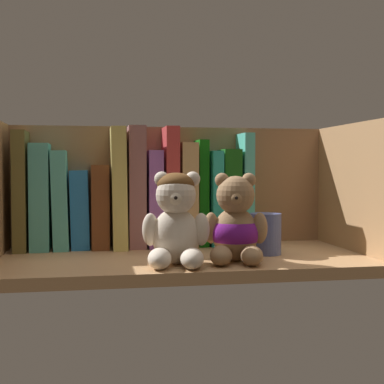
{
  "coord_description": "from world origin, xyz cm",
  "views": [
    {
      "loc": [
        -15.82,
        -95.6,
        17.66
      ],
      "look_at": [
        1.4,
        0.0,
        13.39
      ],
      "focal_mm": 51.17,
      "sensor_mm": 36.0,
      "label": 1
    }
  ],
  "objects_px": {
    "book_4": "(100,206)",
    "book_2": "(61,200)",
    "book_9": "(186,194)",
    "teddy_bear_larger": "(176,221)",
    "book_12": "(228,197)",
    "book_1": "(41,197)",
    "book_6": "(136,187)",
    "book_3": "(80,209)",
    "book_13": "(243,189)",
    "teddy_bear_smaller": "(235,227)",
    "book_8": "(169,187)",
    "pillar_candle": "(266,234)",
    "book_11": "(212,198)",
    "book_7": "(154,198)",
    "book_10": "(200,193)",
    "book_5": "(118,188)",
    "book_0": "(23,191)"
  },
  "relations": [
    {
      "from": "book_4",
      "to": "book_2",
      "type": "bearing_deg",
      "value": 180.0
    },
    {
      "from": "book_9",
      "to": "teddy_bear_larger",
      "type": "xyz_separation_m",
      "value": [
        -0.05,
        -0.22,
        -0.03
      ]
    },
    {
      "from": "book_4",
      "to": "book_12",
      "type": "relative_size",
      "value": 0.83
    },
    {
      "from": "book_1",
      "to": "book_4",
      "type": "xyz_separation_m",
      "value": [
        0.11,
        0.0,
        -0.02
      ]
    },
    {
      "from": "book_6",
      "to": "book_9",
      "type": "bearing_deg",
      "value": 0.0
    },
    {
      "from": "book_3",
      "to": "book_13",
      "type": "distance_m",
      "value": 0.33
    },
    {
      "from": "book_1",
      "to": "book_3",
      "type": "relative_size",
      "value": 1.33
    },
    {
      "from": "book_9",
      "to": "teddy_bear_smaller",
      "type": "bearing_deg",
      "value": -76.95
    },
    {
      "from": "book_8",
      "to": "pillar_candle",
      "type": "relative_size",
      "value": 3.19
    },
    {
      "from": "book_8",
      "to": "book_11",
      "type": "xyz_separation_m",
      "value": [
        0.09,
        0.0,
        -0.02
      ]
    },
    {
      "from": "book_11",
      "to": "book_12",
      "type": "distance_m",
      "value": 0.03
    },
    {
      "from": "book_7",
      "to": "book_10",
      "type": "bearing_deg",
      "value": 0.0
    },
    {
      "from": "book_9",
      "to": "pillar_candle",
      "type": "xyz_separation_m",
      "value": [
        0.12,
        -0.14,
        -0.07
      ]
    },
    {
      "from": "book_3",
      "to": "book_5",
      "type": "bearing_deg",
      "value": 0.0
    },
    {
      "from": "book_8",
      "to": "book_9",
      "type": "xyz_separation_m",
      "value": [
        0.03,
        0.0,
        -0.02
      ]
    },
    {
      "from": "pillar_candle",
      "to": "book_11",
      "type": "bearing_deg",
      "value": 115.21
    },
    {
      "from": "book_0",
      "to": "book_5",
      "type": "xyz_separation_m",
      "value": [
        0.18,
        0.0,
        0.0
      ]
    },
    {
      "from": "book_0",
      "to": "book_11",
      "type": "relative_size",
      "value": 1.19
    },
    {
      "from": "pillar_candle",
      "to": "book_13",
      "type": "bearing_deg",
      "value": 91.13
    },
    {
      "from": "book_0",
      "to": "teddy_bear_smaller",
      "type": "relative_size",
      "value": 1.52
    },
    {
      "from": "book_0",
      "to": "pillar_candle",
      "type": "relative_size",
      "value": 3.04
    },
    {
      "from": "book_3",
      "to": "book_9",
      "type": "relative_size",
      "value": 0.74
    },
    {
      "from": "book_8",
      "to": "book_0",
      "type": "bearing_deg",
      "value": 180.0
    },
    {
      "from": "book_13",
      "to": "pillar_candle",
      "type": "distance_m",
      "value": 0.16
    },
    {
      "from": "book_1",
      "to": "book_0",
      "type": "bearing_deg",
      "value": 180.0
    },
    {
      "from": "book_2",
      "to": "book_3",
      "type": "xyz_separation_m",
      "value": [
        0.04,
        0.0,
        -0.02
      ]
    },
    {
      "from": "book_12",
      "to": "book_4",
      "type": "bearing_deg",
      "value": 180.0
    },
    {
      "from": "book_3",
      "to": "pillar_candle",
      "type": "relative_size",
      "value": 2.04
    },
    {
      "from": "book_8",
      "to": "book_9",
      "type": "height_order",
      "value": "book_8"
    },
    {
      "from": "pillar_candle",
      "to": "teddy_bear_larger",
      "type": "bearing_deg",
      "value": -155.7
    },
    {
      "from": "book_3",
      "to": "teddy_bear_larger",
      "type": "bearing_deg",
      "value": -55.05
    },
    {
      "from": "book_1",
      "to": "book_8",
      "type": "relative_size",
      "value": 0.85
    },
    {
      "from": "book_6",
      "to": "book_12",
      "type": "bearing_deg",
      "value": 0.0
    },
    {
      "from": "book_6",
      "to": "book_7",
      "type": "bearing_deg",
      "value": 0.0
    },
    {
      "from": "book_1",
      "to": "book_5",
      "type": "bearing_deg",
      "value": 0.0
    },
    {
      "from": "book_8",
      "to": "book_13",
      "type": "height_order",
      "value": "book_8"
    },
    {
      "from": "book_11",
      "to": "book_0",
      "type": "bearing_deg",
      "value": 180.0
    },
    {
      "from": "book_3",
      "to": "book_8",
      "type": "bearing_deg",
      "value": 0.0
    },
    {
      "from": "book_9",
      "to": "book_13",
      "type": "distance_m",
      "value": 0.12
    },
    {
      "from": "teddy_bear_smaller",
      "to": "book_5",
      "type": "bearing_deg",
      "value": 131.2
    },
    {
      "from": "book_5",
      "to": "book_6",
      "type": "height_order",
      "value": "book_6"
    },
    {
      "from": "book_8",
      "to": "teddy_bear_smaller",
      "type": "height_order",
      "value": "book_8"
    },
    {
      "from": "teddy_bear_smaller",
      "to": "book_2",
      "type": "bearing_deg",
      "value": 144.49
    },
    {
      "from": "book_0",
      "to": "pillar_candle",
      "type": "xyz_separation_m",
      "value": [
        0.44,
        -0.14,
        -0.08
      ]
    },
    {
      "from": "book_10",
      "to": "teddy_bear_larger",
      "type": "relative_size",
      "value": 1.41
    },
    {
      "from": "book_12",
      "to": "teddy_bear_larger",
      "type": "xyz_separation_m",
      "value": [
        -0.14,
        -0.22,
        -0.03
      ]
    },
    {
      "from": "teddy_bear_smaller",
      "to": "book_9",
      "type": "bearing_deg",
      "value": 103.05
    },
    {
      "from": "book_10",
      "to": "book_6",
      "type": "bearing_deg",
      "value": 180.0
    },
    {
      "from": "book_4",
      "to": "book_11",
      "type": "distance_m",
      "value": 0.23
    },
    {
      "from": "book_12",
      "to": "book_13",
      "type": "height_order",
      "value": "book_13"
    }
  ]
}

